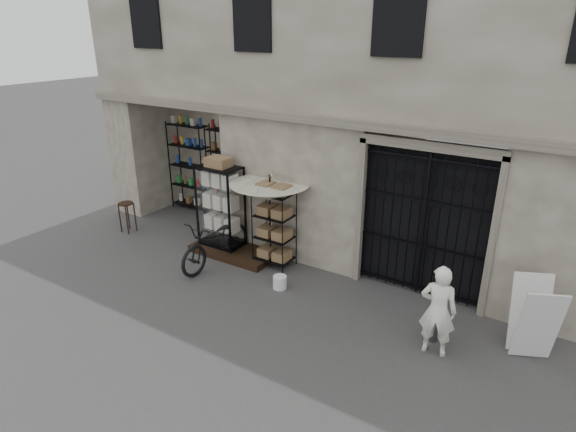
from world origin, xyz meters
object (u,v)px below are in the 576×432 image
Objects in this scene: wire_rack at (274,229)px; easel_sign at (534,319)px; wooden_stool at (127,216)px; shopkeeper at (432,351)px; market_umbrella at (270,187)px; steel_bollard at (435,318)px; bicycle at (218,264)px; display_cabinet at (221,211)px; white_bucket at (280,282)px.

wire_rack is 1.38× the size of easel_sign.
wooden_stool is 8.13m from shopkeeper.
wire_rack is 0.90m from market_umbrella.
shopkeeper is (0.10, -0.30, -0.44)m from steel_bollard.
steel_bollard is (4.87, -0.21, 0.44)m from bicycle.
wire_rack is (1.45, 0.04, -0.13)m from display_cabinet.
wooden_stool is (-3.12, 0.18, 0.41)m from bicycle.
bicycle is 3.15m from wooden_stool.
steel_bollard is (3.13, -0.07, 0.30)m from white_bucket.
market_umbrella is 1.56× the size of shopkeeper.
market_umbrella reaches higher than wire_rack.
wire_rack reaches higher than steel_bollard.
market_umbrella is at bearing 164.73° from wire_rack.
white_bucket is 3.15m from steel_bollard.
display_cabinet reaches higher than easel_sign.
wire_rack is at bearing -23.32° from shopkeeper.
display_cabinet is 2.85m from wooden_stool.
white_bucket is at bearing -1.93° from bicycle.
display_cabinet is 1.45m from wire_rack.
market_umbrella reaches higher than display_cabinet.
shopkeeper is (8.09, -0.69, -0.41)m from wooden_stool.
shopkeeper is at bearing -3.30° from bicycle.
wooden_stool is 0.61× the size of easel_sign.
market_umbrella is 4.58m from shopkeeper.
wire_rack reaches higher than bicycle.
wooden_stool is at bearing 171.46° from display_cabinet.
display_cabinet reaches higher than wooden_stool.
shopkeeper is at bearing -72.23° from steel_bollard.
steel_bollard is (3.79, -0.86, -0.43)m from wire_rack.
wooden_stool reaches higher than shopkeeper.
easel_sign is at bearing 17.61° from steel_bollard.
wooden_stool is (-4.05, -0.55, -1.35)m from market_umbrella.
steel_bollard is (5.23, -0.82, -0.56)m from display_cabinet.
shopkeeper is at bearing -17.07° from market_umbrella.
bicycle reaches higher than steel_bollard.
display_cabinet reaches higher than bicycle.
wooden_stool is at bearing 155.86° from easel_sign.
display_cabinet reaches higher than white_bucket.
display_cabinet is at bearing 152.25° from easel_sign.
bicycle is at bearing -77.29° from display_cabinet.
wire_rack is 0.86× the size of bicycle.
wire_rack is 5.21m from easel_sign.
easel_sign is (5.35, -0.49, -1.09)m from market_umbrella.
white_bucket is (2.10, -0.76, -0.87)m from display_cabinet.
display_cabinet is 2.35× the size of steel_bollard.
wire_rack is 2.27× the size of wooden_stool.
wooden_stool is (-4.20, -0.47, -0.46)m from wire_rack.
display_cabinet is 0.84× the size of market_umbrella.
easel_sign reaches higher than bicycle.
easel_sign is (4.53, 0.38, 0.53)m from white_bucket.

